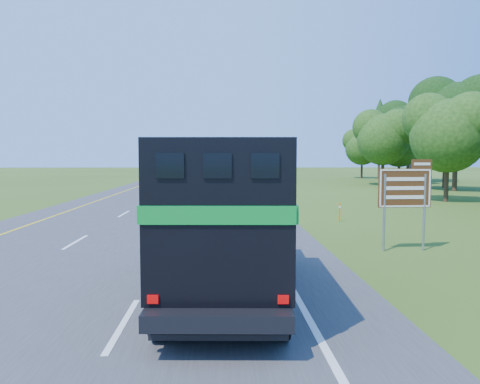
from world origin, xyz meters
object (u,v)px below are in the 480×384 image
(far_car, at_px, (189,168))
(exit_sign, at_px, (406,192))
(horse_truck, at_px, (226,214))
(white_suv, at_px, (164,178))

(far_car, height_order, exit_sign, exit_sign)
(horse_truck, distance_m, exit_sign, 8.12)
(white_suv, bearing_deg, exit_sign, -67.94)
(horse_truck, distance_m, far_car, 102.07)
(horse_truck, xyz_separation_m, white_suv, (-6.96, 45.71, -1.08))
(horse_truck, height_order, exit_sign, horse_truck)
(exit_sign, bearing_deg, horse_truck, -143.57)
(horse_truck, xyz_separation_m, exit_sign, (6.34, 5.08, 0.15))
(white_suv, xyz_separation_m, far_car, (-0.66, 56.07, -0.08))
(far_car, distance_m, exit_sign, 97.72)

